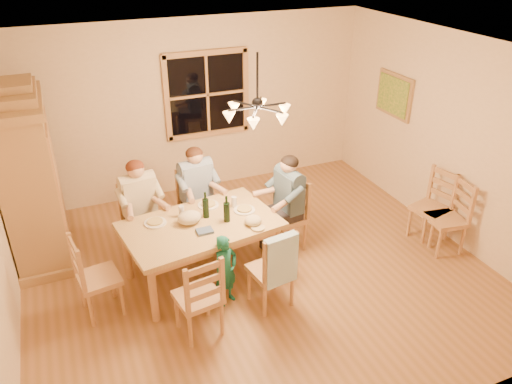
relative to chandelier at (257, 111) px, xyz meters
name	(u,v)px	position (x,y,z in m)	size (l,w,h in m)	color
floor	(257,270)	(0.00, 0.00, -2.08)	(5.50, 5.50, 0.00)	olive
ceiling	(257,52)	(0.00, 0.00, 0.62)	(5.50, 5.00, 0.02)	white
wall_back	(195,108)	(0.00, 2.50, -0.73)	(5.50, 0.02, 2.70)	beige
wall_right	(449,138)	(2.75, 0.00, -0.73)	(0.02, 5.00, 2.70)	beige
window	(207,94)	(0.20, 2.47, -0.53)	(1.30, 0.06, 1.30)	black
painting	(394,95)	(2.71, 1.20, -0.48)	(0.06, 0.78, 0.64)	#A47447
chandelier	(257,111)	(0.00, 0.00, 0.00)	(0.77, 0.68, 0.71)	black
armoire	(30,181)	(-2.42, 1.42, -1.02)	(0.66, 1.40, 2.30)	#A47447
dining_table	(201,231)	(-0.66, 0.14, -1.42)	(1.91, 1.33, 0.76)	tan
chair_far_left	(144,234)	(-1.22, 0.90, -1.77)	(0.50, 0.48, 0.99)	tan
chair_far_right	(199,218)	(-0.44, 1.02, -1.77)	(0.50, 0.48, 0.99)	tan
chair_near_left	(199,308)	(-0.97, -0.75, -1.77)	(0.50, 0.48, 0.99)	tan
chair_near_right	(270,281)	(-0.10, -0.62, -1.77)	(0.50, 0.48, 0.99)	tan
chair_end_left	(101,289)	(-1.87, -0.04, -1.77)	(0.48, 0.50, 0.99)	tan
chair_end_right	(287,228)	(0.56, 0.32, -1.77)	(0.48, 0.50, 0.99)	tan
adult_woman	(139,197)	(-1.22, 0.90, -1.24)	(0.44, 0.47, 0.87)	beige
adult_plaid_man	(196,182)	(-0.44, 1.02, -1.24)	(0.44, 0.47, 0.87)	#2F5283
adult_slate_man	(288,192)	(0.56, 0.32, -1.24)	(0.47, 0.44, 0.87)	#435A6C
towel	(281,260)	(-0.07, -0.81, -1.38)	(0.38, 0.10, 0.58)	#A8CFE3
wine_bottle_a	(206,205)	(-0.55, 0.25, -1.15)	(0.08, 0.08, 0.33)	black
wine_bottle_b	(227,209)	(-0.35, 0.07, -1.15)	(0.08, 0.08, 0.33)	black
plate_woman	(155,223)	(-1.14, 0.34, -1.31)	(0.26, 0.26, 0.02)	white
plate_plaid	(208,205)	(-0.45, 0.50, -1.31)	(0.26, 0.26, 0.02)	white
plate_slate	(244,210)	(-0.08, 0.21, -1.31)	(0.26, 0.26, 0.02)	white
wine_glass_a	(181,211)	(-0.82, 0.38, -1.25)	(0.06, 0.06, 0.14)	silver
wine_glass_b	(234,202)	(-0.16, 0.35, -1.25)	(0.06, 0.06, 0.14)	silver
cap	(253,220)	(-0.10, -0.12, -1.26)	(0.20, 0.20, 0.11)	#C9B786
napkin	(205,231)	(-0.67, -0.06, -1.30)	(0.18, 0.14, 0.03)	#485C84
cloth_bundle	(189,218)	(-0.77, 0.19, -1.24)	(0.28, 0.22, 0.15)	#C4B58E
child	(226,270)	(-0.55, -0.41, -1.64)	(0.32, 0.21, 0.87)	#166754
chair_spare_front	(444,229)	(2.45, -0.51, -1.77)	(0.48, 0.50, 0.99)	tan
chair_spare_back	(429,219)	(2.45, -0.21, -1.77)	(0.51, 0.53, 0.99)	tan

